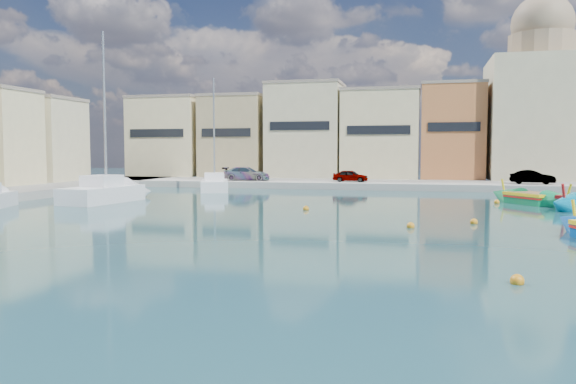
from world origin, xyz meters
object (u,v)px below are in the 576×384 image
(luzzu_green, at_px, (533,200))
(yacht_midnorth, at_px, (120,193))
(church_block, at_px, (540,101))
(yacht_north, at_px, (215,185))

(luzzu_green, bearing_deg, yacht_midnorth, -172.29)
(luzzu_green, bearing_deg, church_block, 78.90)
(yacht_north, xyz_separation_m, yacht_midnorth, (-2.56, -11.72, 0.07))
(church_block, height_order, yacht_midnorth, church_block)
(church_block, bearing_deg, luzzu_green, -101.10)
(luzzu_green, height_order, yacht_north, yacht_north)
(yacht_north, relative_size, yacht_midnorth, 0.86)
(church_block, distance_m, yacht_midnorth, 41.89)
(luzzu_green, xyz_separation_m, yacht_north, (-25.03, 7.99, 0.14))
(luzzu_green, distance_m, yacht_north, 26.28)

